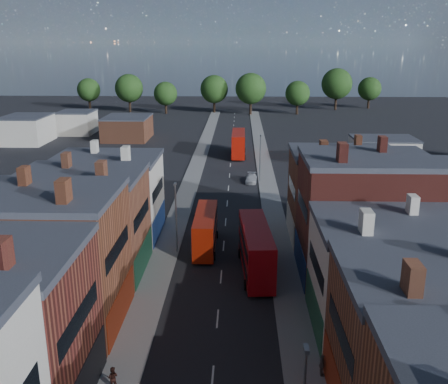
# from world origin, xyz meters

# --- Properties ---
(pavement_west) EXTENTS (3.00, 200.00, 0.12)m
(pavement_west) POSITION_xyz_m (-6.50, 50.00, 0.06)
(pavement_west) COLOR gray
(pavement_west) RESTS_ON ground
(pavement_east) EXTENTS (3.00, 200.00, 0.12)m
(pavement_east) POSITION_xyz_m (6.50, 50.00, 0.06)
(pavement_east) COLOR gray
(pavement_east) RESTS_ON ground
(lamp_post_2) EXTENTS (0.25, 0.70, 8.12)m
(lamp_post_2) POSITION_xyz_m (-5.20, 30.00, 4.70)
(lamp_post_2) COLOR slate
(lamp_post_2) RESTS_ON ground
(lamp_post_3) EXTENTS (0.25, 0.70, 8.12)m
(lamp_post_3) POSITION_xyz_m (5.20, 60.00, 4.70)
(lamp_post_3) COLOR slate
(lamp_post_3) RESTS_ON ground
(bus_0) EXTENTS (2.55, 9.97, 4.30)m
(bus_0) POSITION_xyz_m (-2.04, 31.23, 2.32)
(bus_0) COLOR red
(bus_0) RESTS_ON ground
(bus_1) EXTENTS (3.58, 11.68, 4.97)m
(bus_1) POSITION_xyz_m (3.50, 25.07, 2.68)
(bus_1) COLOR #9E090D
(bus_1) RESTS_ON ground
(bus_2) EXTENTS (2.99, 11.57, 4.99)m
(bus_2) POSITION_xyz_m (1.50, 80.15, 2.69)
(bus_2) COLOR #A41207
(bus_2) RESTS_ON ground
(car_2) EXTENTS (1.83, 3.89, 1.08)m
(car_2) POSITION_xyz_m (-3.36, 42.20, 0.54)
(car_2) COLOR black
(car_2) RESTS_ON ground
(car_3) EXTENTS (2.14, 4.59, 1.30)m
(car_3) POSITION_xyz_m (3.77, 59.78, 0.65)
(car_3) COLOR silver
(car_3) RESTS_ON ground
(ped_1) EXTENTS (0.78, 0.44, 1.59)m
(ped_1) POSITION_xyz_m (-6.72, 6.76, 0.91)
(ped_1) COLOR #391D17
(ped_1) RESTS_ON pavement_west
(ped_3) EXTENTS (0.46, 0.98, 1.65)m
(ped_3) POSITION_xyz_m (7.70, 8.52, 0.95)
(ped_3) COLOR #5E5651
(ped_3) RESTS_ON pavement_east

